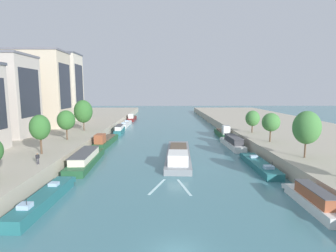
{
  "coord_description": "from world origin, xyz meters",
  "views": [
    {
      "loc": [
        -0.95,
        -18.87,
        12.96
      ],
      "look_at": [
        0.0,
        54.53,
        2.85
      ],
      "focal_mm": 27.7,
      "sensor_mm": 36.0,
      "label": 1
    }
  ],
  "objects_px": {
    "moored_boat_right_lone": "(223,133)",
    "tree_left_second": "(66,120)",
    "moored_boat_left_near": "(120,130)",
    "tree_left_nearest": "(83,111)",
    "moored_boat_left_far": "(44,199)",
    "moored_boat_right_near": "(233,142)",
    "moored_boat_left_midway": "(132,118)",
    "barge_midriver": "(178,155)",
    "tree_right_third": "(307,128)",
    "moored_boat_left_upstream": "(86,159)",
    "tree_right_by_lamp": "(271,122)",
    "tree_left_distant": "(40,127)",
    "moored_boat_right_midway": "(259,165)",
    "moored_boat_left_lone": "(126,124)",
    "moored_boat_left_downstream": "(106,141)",
    "tree_right_second": "(253,118)",
    "person_on_quay": "(38,158)",
    "moored_boat_right_far": "(312,199)"
  },
  "relations": [
    {
      "from": "tree_right_third",
      "to": "tree_left_second",
      "type": "bearing_deg",
      "value": 160.18
    },
    {
      "from": "tree_left_nearest",
      "to": "tree_right_second",
      "type": "height_order",
      "value": "tree_left_nearest"
    },
    {
      "from": "moored_boat_right_lone",
      "to": "tree_right_by_lamp",
      "type": "relative_size",
      "value": 2.13
    },
    {
      "from": "barge_midriver",
      "to": "moored_boat_right_near",
      "type": "xyz_separation_m",
      "value": [
        13.0,
        10.06,
        0.27
      ]
    },
    {
      "from": "moored_boat_left_far",
      "to": "tree_left_distant",
      "type": "distance_m",
      "value": 16.64
    },
    {
      "from": "moored_boat_left_far",
      "to": "moored_boat_left_midway",
      "type": "relative_size",
      "value": 0.95
    },
    {
      "from": "barge_midriver",
      "to": "tree_right_third",
      "type": "distance_m",
      "value": 22.19
    },
    {
      "from": "moored_boat_left_downstream",
      "to": "person_on_quay",
      "type": "distance_m",
      "value": 25.33
    },
    {
      "from": "moored_boat_left_upstream",
      "to": "moored_boat_left_near",
      "type": "xyz_separation_m",
      "value": [
        0.08,
        33.93,
        0.03
      ]
    },
    {
      "from": "moored_boat_left_near",
      "to": "person_on_quay",
      "type": "distance_m",
      "value": 42.59
    },
    {
      "from": "moored_boat_left_lone",
      "to": "tree_right_by_lamp",
      "type": "height_order",
      "value": "tree_right_by_lamp"
    },
    {
      "from": "moored_boat_left_midway",
      "to": "moored_boat_right_far",
      "type": "distance_m",
      "value": 90.94
    },
    {
      "from": "moored_boat_right_midway",
      "to": "tree_right_by_lamp",
      "type": "xyz_separation_m",
      "value": [
        5.76,
        9.97,
        5.95
      ]
    },
    {
      "from": "moored_boat_left_upstream",
      "to": "tree_right_by_lamp",
      "type": "bearing_deg",
      "value": 11.91
    },
    {
      "from": "moored_boat_left_downstream",
      "to": "tree_left_nearest",
      "type": "relative_size",
      "value": 1.95
    },
    {
      "from": "moored_boat_left_near",
      "to": "moored_boat_right_far",
      "type": "xyz_separation_m",
      "value": [
        30.16,
        -51.33,
        -0.03
      ]
    },
    {
      "from": "tree_right_by_lamp",
      "to": "moored_boat_left_upstream",
      "type": "bearing_deg",
      "value": -168.09
    },
    {
      "from": "barge_midriver",
      "to": "moored_boat_left_near",
      "type": "xyz_separation_m",
      "value": [
        -16.38,
        30.39,
        0.21
      ]
    },
    {
      "from": "moored_boat_left_midway",
      "to": "moored_boat_left_near",
      "type": "bearing_deg",
      "value": -89.28
    },
    {
      "from": "moored_boat_left_upstream",
      "to": "moored_boat_left_downstream",
      "type": "height_order",
      "value": "moored_boat_left_downstream"
    },
    {
      "from": "moored_boat_right_lone",
      "to": "tree_left_second",
      "type": "bearing_deg",
      "value": -155.1
    },
    {
      "from": "moored_boat_left_far",
      "to": "tree_left_distant",
      "type": "relative_size",
      "value": 2.05
    },
    {
      "from": "moored_boat_left_midway",
      "to": "tree_right_third",
      "type": "relative_size",
      "value": 1.92
    },
    {
      "from": "barge_midriver",
      "to": "tree_right_by_lamp",
      "type": "xyz_separation_m",
      "value": [
        19.05,
        3.95,
        5.69
      ]
    },
    {
      "from": "moored_boat_right_near",
      "to": "tree_left_nearest",
      "type": "relative_size",
      "value": 1.7
    },
    {
      "from": "moored_boat_left_lone",
      "to": "moored_boat_left_midway",
      "type": "bearing_deg",
      "value": 89.35
    },
    {
      "from": "moored_boat_left_near",
      "to": "person_on_quay",
      "type": "bearing_deg",
      "value": -95.81
    },
    {
      "from": "tree_right_third",
      "to": "moored_boat_left_far",
      "type": "bearing_deg",
      "value": -162.94
    },
    {
      "from": "moored_boat_left_midway",
      "to": "moored_boat_right_lone",
      "type": "distance_m",
      "value": 50.98
    },
    {
      "from": "moored_boat_left_lone",
      "to": "tree_right_third",
      "type": "relative_size",
      "value": 2.12
    },
    {
      "from": "moored_boat_left_far",
      "to": "moored_boat_right_near",
      "type": "distance_m",
      "value": 41.8
    },
    {
      "from": "moored_boat_left_downstream",
      "to": "tree_right_third",
      "type": "relative_size",
      "value": 2.11
    },
    {
      "from": "tree_right_by_lamp",
      "to": "moored_boat_right_midway",
      "type": "bearing_deg",
      "value": -120.01
    },
    {
      "from": "barge_midriver",
      "to": "moored_boat_left_midway",
      "type": "distance_m",
      "value": 66.86
    },
    {
      "from": "barge_midriver",
      "to": "person_on_quay",
      "type": "distance_m",
      "value": 24.01
    },
    {
      "from": "moored_boat_left_upstream",
      "to": "tree_right_third",
      "type": "height_order",
      "value": "tree_right_third"
    },
    {
      "from": "barge_midriver",
      "to": "moored_boat_right_lone",
      "type": "distance_m",
      "value": 27.74
    },
    {
      "from": "moored_boat_left_downstream",
      "to": "moored_boat_left_near",
      "type": "bearing_deg",
      "value": 88.84
    },
    {
      "from": "moored_boat_left_far",
      "to": "moored_boat_left_lone",
      "type": "xyz_separation_m",
      "value": [
        -0.65,
        66.72,
        -0.03
      ]
    },
    {
      "from": "moored_boat_left_upstream",
      "to": "person_on_quay",
      "type": "xyz_separation_m",
      "value": [
        -4.23,
        -8.38,
        2.41
      ]
    },
    {
      "from": "moored_boat_right_lone",
      "to": "tree_left_second",
      "type": "relative_size",
      "value": 2.0
    },
    {
      "from": "moored_boat_left_far",
      "to": "barge_midriver",
      "type": "bearing_deg",
      "value": 50.3
    },
    {
      "from": "moored_boat_left_near",
      "to": "tree_left_nearest",
      "type": "bearing_deg",
      "value": -124.35
    },
    {
      "from": "moored_boat_right_midway",
      "to": "moored_boat_left_far",
      "type": "bearing_deg",
      "value": -155.23
    },
    {
      "from": "moored_boat_left_upstream",
      "to": "tree_left_nearest",
      "type": "height_order",
      "value": "tree_left_nearest"
    },
    {
      "from": "moored_boat_right_near",
      "to": "tree_right_second",
      "type": "bearing_deg",
      "value": 41.66
    },
    {
      "from": "moored_boat_left_near",
      "to": "person_on_quay",
      "type": "height_order",
      "value": "person_on_quay"
    },
    {
      "from": "moored_boat_left_midway",
      "to": "moored_boat_right_near",
      "type": "relative_size",
      "value": 1.04
    },
    {
      "from": "tree_left_distant",
      "to": "tree_left_nearest",
      "type": "distance_m",
      "value": 25.36
    },
    {
      "from": "moored_boat_left_near",
      "to": "tree_right_second",
      "type": "bearing_deg",
      "value": -22.49
    }
  ]
}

